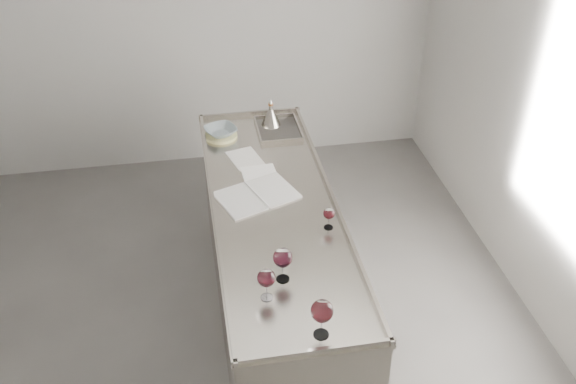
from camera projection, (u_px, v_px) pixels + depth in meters
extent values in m
cube|color=#504E4B|center=(207.00, 359.00, 4.13)|extent=(4.50, 5.00, 0.02)
cube|color=#A4A19E|center=(173.00, 15.00, 5.37)|extent=(4.50, 0.02, 2.80)
cube|color=#9E978E|center=(275.00, 265.00, 4.18)|extent=(0.75, 2.40, 0.92)
cube|color=#9E978E|center=(274.00, 206.00, 3.91)|extent=(0.77, 2.42, 0.02)
cube|color=#9E978E|center=(315.00, 352.00, 2.93)|extent=(0.77, 0.02, 0.03)
cube|color=#9E978E|center=(250.00, 113.00, 4.86)|extent=(0.77, 0.02, 0.03)
cube|color=#9E978E|center=(214.00, 209.00, 3.85)|extent=(0.02, 2.42, 0.03)
cube|color=#9E978E|center=(333.00, 197.00, 3.95)|extent=(0.02, 2.42, 0.03)
cube|color=#595654|center=(278.00, 131.00, 4.68)|extent=(0.30, 0.38, 0.01)
cylinder|color=white|center=(267.00, 297.00, 3.24)|extent=(0.06, 0.06, 0.00)
cylinder|color=white|center=(267.00, 291.00, 3.22)|extent=(0.01, 0.01, 0.09)
ellipsoid|color=white|center=(266.00, 278.00, 3.17)|extent=(0.09, 0.09, 0.10)
cylinder|color=#3C0811|center=(266.00, 281.00, 3.18)|extent=(0.07, 0.07, 0.02)
cylinder|color=white|center=(283.00, 279.00, 3.36)|extent=(0.07, 0.07, 0.00)
cylinder|color=white|center=(283.00, 272.00, 3.33)|extent=(0.01, 0.01, 0.10)
ellipsoid|color=white|center=(283.00, 258.00, 3.28)|extent=(0.10, 0.10, 0.11)
cylinder|color=#370713|center=(283.00, 261.00, 3.29)|extent=(0.07, 0.07, 0.02)
cylinder|color=white|center=(321.00, 334.00, 3.04)|extent=(0.08, 0.08, 0.00)
cylinder|color=white|center=(321.00, 326.00, 3.01)|extent=(0.01, 0.01, 0.10)
ellipsoid|color=white|center=(322.00, 311.00, 2.95)|extent=(0.11, 0.11, 0.11)
cylinder|color=#37070B|center=(322.00, 315.00, 2.96)|extent=(0.08, 0.08, 0.02)
cylinder|color=white|center=(328.00, 227.00, 3.72)|extent=(0.05, 0.05, 0.00)
cylinder|color=white|center=(329.00, 222.00, 3.70)|extent=(0.01, 0.01, 0.07)
ellipsoid|color=white|center=(329.00, 213.00, 3.66)|extent=(0.07, 0.07, 0.07)
cylinder|color=#3B080C|center=(329.00, 215.00, 3.67)|extent=(0.05, 0.05, 0.02)
cube|color=silver|center=(240.00, 201.00, 3.93)|extent=(0.33, 0.39, 0.01)
cube|color=silver|center=(273.00, 190.00, 4.03)|extent=(0.33, 0.39, 0.01)
cylinder|color=white|center=(257.00, 194.00, 3.98)|extent=(0.13, 0.31, 0.01)
cube|color=silver|center=(245.00, 158.00, 4.35)|extent=(0.26, 0.31, 0.00)
cube|color=white|center=(261.00, 178.00, 4.15)|extent=(0.24, 0.33, 0.00)
cylinder|color=#CBC783|center=(221.00, 136.00, 4.59)|extent=(0.29, 0.29, 0.02)
imported|color=gray|center=(221.00, 131.00, 4.57)|extent=(0.28, 0.28, 0.05)
cone|color=gray|center=(271.00, 117.00, 4.71)|extent=(0.15, 0.15, 0.13)
cylinder|color=gray|center=(271.00, 107.00, 4.67)|extent=(0.03, 0.03, 0.03)
cylinder|color=#B16831|center=(271.00, 104.00, 4.65)|extent=(0.04, 0.04, 0.02)
cone|color=gray|center=(271.00, 101.00, 4.64)|extent=(0.03, 0.03, 0.04)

